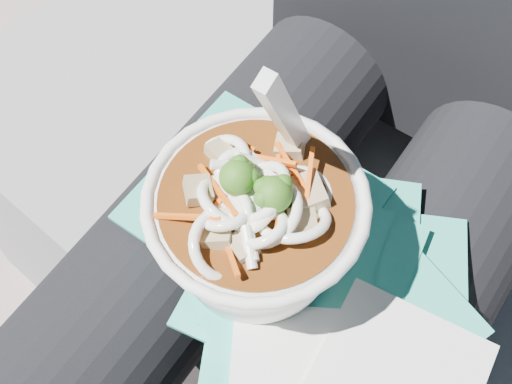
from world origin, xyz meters
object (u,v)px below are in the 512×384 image
Objects in this scene: lap at (286,279)px; person_body at (341,193)px; plastic_bag at (305,261)px; udon_bowl at (256,222)px; stone_ledge at (338,284)px.

person_body reaches higher than lap.
plastic_bag is (0.02, -0.10, 0.06)m from person_body.
plastic_bag is at bearing -77.81° from person_body.
lap is 2.33× the size of udon_bowl.
udon_bowl is at bearing -93.31° from stone_ledge.
stone_ledge is at bearing 90.00° from person_body.
plastic_bag is (0.02, -0.01, 0.09)m from lap.
person_body is at bearing 90.00° from lap.
udon_bowl is at bearing -107.32° from lap.
plastic_bag reaches higher than stone_ledge.
plastic_bag is 1.56× the size of udon_bowl.
stone_ledge is 1.01× the size of person_body.
person_body is at bearing -90.00° from stone_ledge.
udon_bowl is at bearing -146.39° from plastic_bag.
stone_ledge is 0.41m from plastic_bag.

